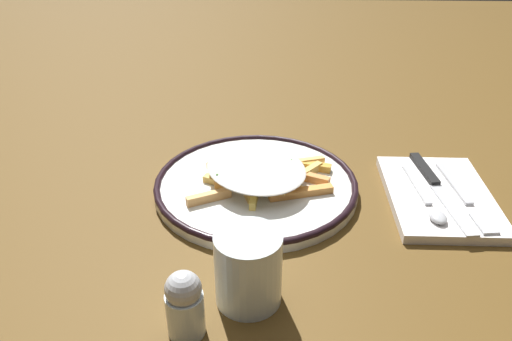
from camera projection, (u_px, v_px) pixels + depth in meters
ground_plane at (256, 190)px, 0.77m from camera, size 2.60×2.60×0.00m
plate at (256, 185)px, 0.76m from camera, size 0.30×0.30×0.02m
fries_heap at (259, 173)px, 0.75m from camera, size 0.22×0.21×0.03m
napkin at (439, 196)px, 0.74m from camera, size 0.14×0.21×0.01m
fork at (463, 196)px, 0.72m from camera, size 0.04×0.18×0.00m
knife at (435, 184)px, 0.75m from camera, size 0.04×0.21×0.01m
spoon at (429, 203)px, 0.70m from camera, size 0.03×0.15×0.01m
water_glass at (253, 269)px, 0.55m from camera, size 0.07×0.07×0.09m
salt_shaker at (185, 304)px, 0.51m from camera, size 0.04×0.04×0.08m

